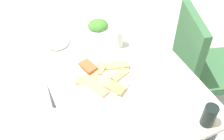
% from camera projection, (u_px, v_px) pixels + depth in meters
% --- Properties ---
extents(ground_plane, '(6.00, 6.00, 0.00)m').
position_uv_depth(ground_plane, '(116.00, 139.00, 2.15)').
color(ground_plane, '#B1BAAE').
extents(dining_table, '(1.14, 0.79, 0.75)m').
position_uv_depth(dining_table, '(117.00, 81.00, 1.68)').
color(dining_table, silver).
rests_on(dining_table, ground_plane).
extents(dining_chair, '(0.53, 0.53, 0.93)m').
position_uv_depth(dining_chair, '(199.00, 63.00, 1.97)').
color(dining_chair, '#3B6F43').
rests_on(dining_chair, ground_plane).
extents(pide_platter, '(0.32, 0.35, 0.04)m').
position_uv_depth(pide_platter, '(104.00, 76.00, 1.57)').
color(pide_platter, white).
rests_on(pide_platter, dining_table).
extents(salad_plate_greens, '(0.21, 0.21, 0.07)m').
position_uv_depth(salad_plate_greens, '(98.00, 26.00, 1.89)').
color(salad_plate_greens, white).
rests_on(salad_plate_greens, dining_table).
extents(salad_plate_rice, '(0.22, 0.22, 0.06)m').
position_uv_depth(salad_plate_rice, '(57.00, 43.00, 1.77)').
color(salad_plate_rice, white).
rests_on(salad_plate_rice, dining_table).
extents(soda_can, '(0.08, 0.08, 0.12)m').
position_uv_depth(soda_can, '(209.00, 116.00, 1.32)').
color(soda_can, black).
rests_on(soda_can, dining_table).
extents(drinking_glass, '(0.06, 0.06, 0.12)m').
position_uv_depth(drinking_glass, '(118.00, 38.00, 1.74)').
color(drinking_glass, silver).
rests_on(drinking_glass, dining_table).
extents(paper_napkin, '(0.16, 0.16, 0.00)m').
position_uv_depth(paper_napkin, '(158.00, 127.00, 1.35)').
color(paper_napkin, white).
rests_on(paper_napkin, dining_table).
extents(fork, '(0.18, 0.06, 0.00)m').
position_uv_depth(fork, '(155.00, 127.00, 1.34)').
color(fork, silver).
rests_on(fork, paper_napkin).
extents(spoon, '(0.16, 0.06, 0.00)m').
position_uv_depth(spoon, '(162.00, 125.00, 1.35)').
color(spoon, silver).
rests_on(spoon, paper_napkin).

